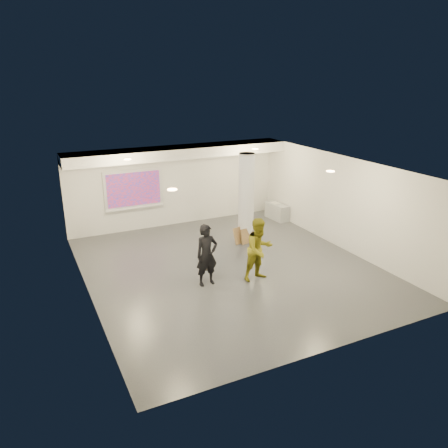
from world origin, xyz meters
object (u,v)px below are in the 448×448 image
credenza (277,211)px  projection_screen (134,190)px  column (246,198)px  man (259,249)px  woman (207,255)px

credenza → projection_screen: bearing=163.8°
column → credenza: column is taller
column → credenza: 2.93m
projection_screen → man: bearing=-69.8°
credenza → man: bearing=-131.8°
projection_screen → woman: 5.17m
woman → man: bearing=-16.3°
column → man: 3.05m
credenza → woman: size_ratio=0.63×
column → projection_screen: bearing=139.4°
column → projection_screen: column is taller
credenza → column: bearing=-150.0°
projection_screen → woman: (0.59, -5.09, -0.68)m
woman → man: (1.41, -0.34, 0.04)m
column → woman: (-2.51, -2.44, -0.65)m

